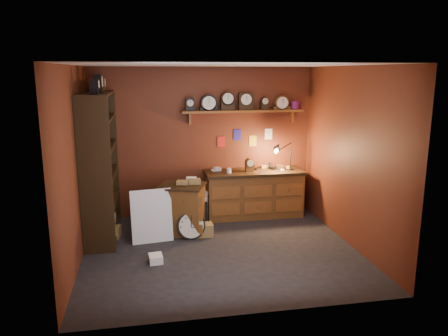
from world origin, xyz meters
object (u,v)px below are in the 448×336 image
Objects in this scene: low_cabinet at (182,207)px; shelving_unit at (98,160)px; big_round_clock at (191,226)px; workbench at (254,191)px.

shelving_unit is at bearing -166.44° from low_cabinet.
shelving_unit reaches higher than big_round_clock.
shelving_unit is 2.83m from workbench.
shelving_unit is at bearing -169.53° from workbench.
low_cabinet is 2.00× the size of big_round_clock.
low_cabinet reaches higher than big_round_clock.
shelving_unit is 2.86× the size of low_cabinet.
workbench is at bearing 44.45° from low_cabinet.
big_round_clock is (-1.26, -0.94, -0.25)m from workbench.
workbench is (2.68, 0.49, -0.78)m from shelving_unit.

